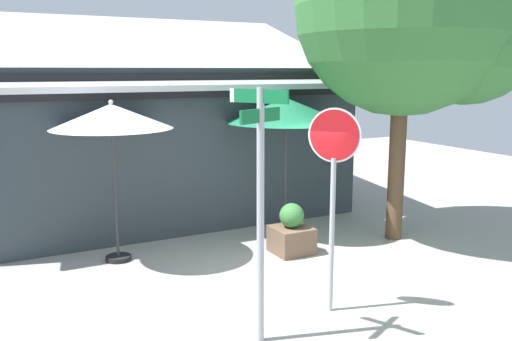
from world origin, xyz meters
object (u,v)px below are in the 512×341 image
Objects in this scene: patio_umbrella_forest_green_center at (286,111)px; sidewalk_planter at (291,233)px; patio_umbrella_ivory_left at (112,118)px; stop_sign at (333,174)px; shade_tree at (420,13)px; street_sign_post at (260,194)px.

patio_umbrella_forest_green_center reaches higher than sidewalk_planter.
patio_umbrella_ivory_left is 3.76m from sidewalk_planter.
stop_sign is 0.43× the size of shade_tree.
patio_umbrella_ivory_left is 5.93m from shade_tree.
sidewalk_planter is (0.78, 2.33, -1.56)m from stop_sign.
shade_tree reaches higher than patio_umbrella_ivory_left.
shade_tree reaches higher than stop_sign.
shade_tree is 4.73m from sidewalk_planter.
sidewalk_planter is (-2.56, 0.30, -3.97)m from shade_tree.
street_sign_post is 1.10× the size of patio_umbrella_ivory_left.
patio_umbrella_forest_green_center is (2.57, 3.75, 0.64)m from street_sign_post.
stop_sign is at bearing -108.57° from sidewalk_planter.
sidewalk_planter is (-0.52, -1.12, -2.13)m from patio_umbrella_forest_green_center.
sidewalk_planter is (2.05, 2.63, -1.49)m from street_sign_post.
sidewalk_planter is at bearing 52.11° from street_sign_post.
patio_umbrella_ivory_left is 0.43× the size of shade_tree.
street_sign_post reaches higher than patio_umbrella_forest_green_center.
patio_umbrella_forest_green_center is at bearing 145.02° from shade_tree.
stop_sign is 4.05m from patio_umbrella_ivory_left.
shade_tree reaches higher than street_sign_post.
patio_umbrella_ivory_left is (-0.86, 3.70, 0.64)m from street_sign_post.
street_sign_post is at bearing -76.88° from patio_umbrella_ivory_left.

